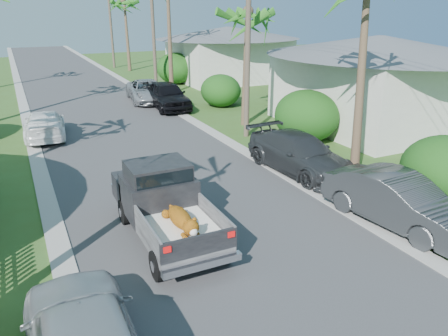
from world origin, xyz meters
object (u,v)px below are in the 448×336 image
utility_pole_b (248,43)px  parked_car_lf (45,125)px  palm_r_d (125,1)px  house_right_near (375,85)px  parked_car_rf (167,96)px  house_right_far (228,56)px  pickup_truck (162,200)px  parked_car_rn (398,201)px  utility_pole_d (111,23)px  palm_r_b (247,12)px  utility_pole_c (153,29)px  parked_car_rd (147,91)px  parked_car_rm (299,154)px

utility_pole_b → parked_car_lf: bearing=155.7°
palm_r_d → house_right_near: palm_r_d is taller
parked_car_rf → house_right_far: size_ratio=0.56×
pickup_truck → palm_r_d: 36.19m
parked_car_rf → parked_car_lf: 8.55m
palm_r_d → house_right_near: (6.50, -28.00, -4.52)m
parked_car_lf → utility_pole_b: utility_pole_b is taller
parked_car_rn → utility_pole_d: size_ratio=0.52×
parked_car_rn → utility_pole_b: 11.15m
parked_car_lf → house_right_far: (16.60, 12.86, 1.45)m
utility_pole_d → utility_pole_b: bearing=-90.0°
palm_r_b → palm_r_d: palm_r_d is taller
house_right_far → parked_car_rf: bearing=-134.2°
pickup_truck → utility_pole_c: 24.17m
parked_car_rd → utility_pole_c: (2.00, 4.36, 3.88)m
utility_pole_d → parked_car_rm: bearing=-91.0°
utility_pole_d → parked_car_rd: bearing=-95.9°
house_right_near → utility_pole_c: utility_pole_c is taller
utility_pole_b → utility_pole_d: size_ratio=1.00×
parked_car_rd → utility_pole_d: bearing=90.6°
parked_car_rf → palm_r_b: (2.50, -5.85, 5.09)m
parked_car_lf → house_right_near: bearing=168.4°
parked_car_rn → utility_pole_d: 40.64m
parked_car_rm → house_right_far: house_right_far is taller
utility_pole_c → utility_pole_d: bearing=90.0°
palm_r_b → parked_car_rf: bearing=113.1°
utility_pole_c → house_right_far: bearing=15.1°
parked_car_rm → pickup_truck: bearing=-163.6°
parked_car_rf → utility_pole_d: 22.52m
palm_r_d → pickup_truck: bearing=-102.8°
parked_car_lf → house_right_far: house_right_far is taller
palm_r_b → house_right_near: 7.99m
parked_car_rm → palm_r_b: 9.21m
parked_car_rm → palm_r_b: bearing=73.6°
parked_car_rd → palm_r_d: size_ratio=0.65×
palm_r_b → house_right_near: size_ratio=0.80×
palm_r_b → utility_pole_b: size_ratio=0.80×
parked_car_rf → parked_car_lf: (-7.70, -3.70, -0.19)m
parked_car_rm → utility_pole_b: size_ratio=0.57×
utility_pole_d → parked_car_rn: bearing=-90.8°
house_right_far → parked_car_rm: bearing=-109.6°
parked_car_rm → utility_pole_d: bearing=84.8°
parked_car_rm → parked_car_rd: (-1.40, 16.07, -0.02)m
parked_car_rf → parked_car_rd: 2.84m
house_right_near → utility_pole_c: (-7.40, 16.00, 2.38)m
parked_car_rd → house_right_near: size_ratio=0.58×
pickup_truck → house_right_near: bearing=25.4°
parked_car_rn → parked_car_rm: size_ratio=0.92×
parked_car_rm → house_right_near: house_right_near is taller
pickup_truck → utility_pole_d: 38.66m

